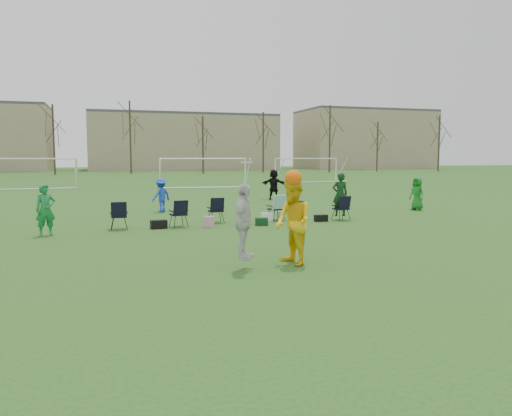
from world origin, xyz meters
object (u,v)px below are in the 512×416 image
object	(u,v)px
fielder_green_near	(46,210)
fielder_black	(274,185)
goal_left	(28,165)
goal_mid	(203,164)
fielder_blue	(161,195)
fielder_green_far	(417,194)
goal_right	(307,163)
center_contest	(278,221)

from	to	relation	value
fielder_green_near	fielder_black	distance (m)	15.89
goal_left	goal_mid	bearing A→B (deg)	-13.13
fielder_blue	fielder_green_far	distance (m)	12.00
goal_mid	goal_right	world-z (taller)	same
fielder_blue	fielder_green_near	bearing A→B (deg)	19.94
fielder_black	goal_right	bearing A→B (deg)	-77.31
fielder_black	center_contest	world-z (taller)	center_contest
fielder_green_far	fielder_green_near	bearing A→B (deg)	-93.97
fielder_blue	fielder_black	world-z (taller)	fielder_black
goal_mid	goal_right	size ratio (longest dim) A/B	1.01
fielder_blue	fielder_green_far	size ratio (longest dim) A/B	0.98
fielder_black	center_contest	xyz separation A→B (m)	(-5.88, -17.38, 0.15)
fielder_black	fielder_green_far	bearing A→B (deg)	160.97
center_contest	goal_left	xyz separation A→B (m)	(-9.63, 33.51, 0.88)
goal_right	fielder_green_far	bearing A→B (deg)	-110.09
fielder_black	goal_left	bearing A→B (deg)	-5.91
fielder_green_near	fielder_blue	world-z (taller)	fielder_green_near
fielder_green_far	fielder_black	world-z (taller)	fielder_black
fielder_blue	center_contest	bearing A→B (deg)	61.02
fielder_blue	goal_left	distance (m)	22.74
fielder_green_far	fielder_blue	bearing A→B (deg)	-118.75
goal_right	fielder_blue	bearing A→B (deg)	-133.10
fielder_blue	goal_right	world-z (taller)	goal_right
fielder_blue	goal_right	xyz separation A→B (m)	(17.65, 25.12, 1.16)
fielder_green_near	goal_right	xyz separation A→B (m)	(21.92, 31.17, 1.10)
center_contest	goal_right	xyz separation A→B (m)	(16.37, 37.51, 0.88)
fielder_green_near	fielder_green_far	world-z (taller)	fielder_green_near
fielder_black	center_contest	bearing A→B (deg)	111.55
fielder_blue	goal_mid	world-z (taller)	goal_mid
goal_right	fielder_green_near	bearing A→B (deg)	-133.11
fielder_black	goal_right	distance (m)	22.73
fielder_green_far	goal_right	distance (m)	28.43
goal_left	goal_right	size ratio (longest dim) A/B	1.01
fielder_blue	center_contest	xyz separation A→B (m)	(1.28, -12.39, 0.28)
fielder_blue	fielder_black	xyz separation A→B (m)	(7.16, 4.99, 0.13)
fielder_blue	fielder_green_far	bearing A→B (deg)	132.36
fielder_green_near	fielder_blue	bearing A→B (deg)	38.04
goal_right	goal_left	bearing A→B (deg)	-179.25
fielder_blue	goal_right	bearing A→B (deg)	-159.99
fielder_blue	goal_mid	distance (m)	19.98
fielder_blue	center_contest	world-z (taller)	center_contest
fielder_green_far	goal_mid	world-z (taller)	goal_mid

